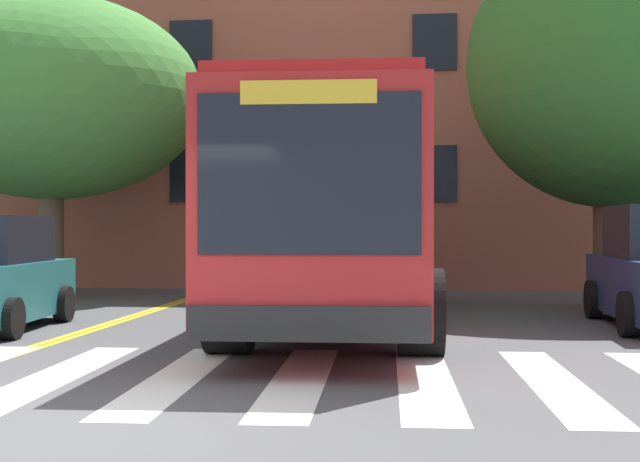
% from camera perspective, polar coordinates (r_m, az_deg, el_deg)
% --- Properties ---
extents(ground_plane, '(120.00, 120.00, 0.00)m').
position_cam_1_polar(ground_plane, '(7.40, -16.87, -12.15)').
color(ground_plane, '#4C4C4F').
extents(crosswalk, '(13.75, 4.87, 0.01)m').
position_cam_1_polar(crosswalk, '(9.99, -16.54, -8.87)').
color(crosswalk, white).
rests_on(crosswalk, ground).
extents(lane_line_yellow_inner, '(0.12, 36.00, 0.01)m').
position_cam_1_polar(lane_line_yellow_inner, '(23.70, -6.12, -3.57)').
color(lane_line_yellow_inner, gold).
rests_on(lane_line_yellow_inner, ground).
extents(lane_line_yellow_outer, '(0.12, 36.00, 0.01)m').
position_cam_1_polar(lane_line_yellow_outer, '(23.67, -5.74, -3.57)').
color(lane_line_yellow_outer, gold).
rests_on(lane_line_yellow_outer, ground).
extents(city_bus, '(3.17, 11.47, 3.32)m').
position_cam_1_polar(city_bus, '(14.53, 1.30, 1.22)').
color(city_bus, '#B22323').
rests_on(city_bus, ground).
extents(street_tree_curbside_large, '(7.24, 6.99, 7.61)m').
position_cam_1_polar(street_tree_curbside_large, '(18.42, 18.26, 10.14)').
color(street_tree_curbside_large, brown).
rests_on(street_tree_curbside_large, ground).
extents(street_tree_curbside_small, '(7.55, 6.70, 6.75)m').
position_cam_1_polar(street_tree_curbside_small, '(20.98, -16.84, 8.14)').
color(street_tree_curbside_small, brown).
rests_on(street_tree_curbside_small, ground).
extents(building_facade, '(31.08, 9.97, 11.69)m').
position_cam_1_polar(building_facade, '(27.62, 7.17, 9.14)').
color(building_facade, '#9E5642').
rests_on(building_facade, ground).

